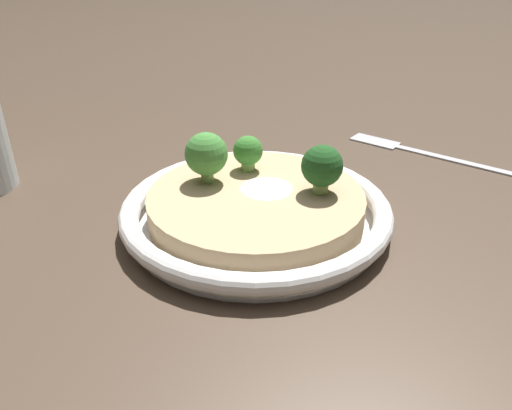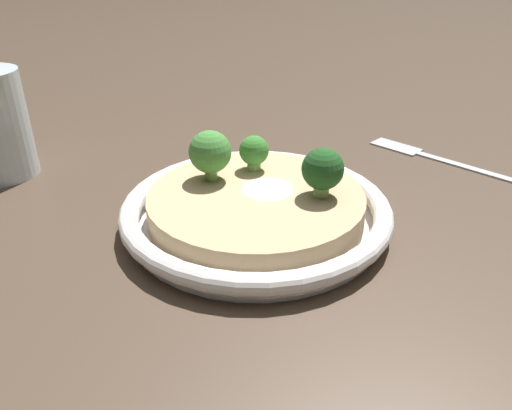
{
  "view_description": "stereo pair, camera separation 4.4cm",
  "coord_description": "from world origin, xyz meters",
  "views": [
    {
      "loc": [
        -0.27,
        -0.28,
        0.23
      ],
      "look_at": [
        0.0,
        0.0,
        0.02
      ],
      "focal_mm": 35.0,
      "sensor_mm": 36.0,
      "label": 1
    },
    {
      "loc": [
        -0.24,
        -0.31,
        0.23
      ],
      "look_at": [
        0.0,
        0.0,
        0.02
      ],
      "focal_mm": 35.0,
      "sensor_mm": 36.0,
      "label": 2
    }
  ],
  "objects": [
    {
      "name": "broccoli_back",
      "position": [
        0.03,
        0.04,
        0.05
      ],
      "size": [
        0.03,
        0.03,
        0.03
      ],
      "color": "#759E4C",
      "rests_on": "risotto_bowl"
    },
    {
      "name": "broccoli_back_left",
      "position": [
        -0.01,
        0.05,
        0.06
      ],
      "size": [
        0.04,
        0.04,
        0.05
      ],
      "color": "#759E4C",
      "rests_on": "risotto_bowl"
    },
    {
      "name": "ground_plane",
      "position": [
        0.0,
        0.0,
        0.0
      ],
      "size": [
        6.0,
        6.0,
        0.0
      ],
      "primitive_type": "plane",
      "color": "#47382B"
    },
    {
      "name": "broccoli_front_right",
      "position": [
        0.04,
        -0.04,
        0.06
      ],
      "size": [
        0.04,
        0.04,
        0.04
      ],
      "color": "#84A856",
      "rests_on": "risotto_bowl"
    },
    {
      "name": "fork_utensil",
      "position": [
        0.26,
        -0.01,
        0.0
      ],
      "size": [
        0.04,
        0.2,
        0.0
      ],
      "rotation": [
        0.0,
        0.0,
        1.71
      ],
      "color": "#B7B7BC",
      "rests_on": "ground_plane"
    },
    {
      "name": "risotto_bowl",
      "position": [
        0.0,
        0.0,
        0.02
      ],
      "size": [
        0.24,
        0.24,
        0.03
      ],
      "color": "white",
      "rests_on": "ground_plane"
    },
    {
      "name": "cheese_sprinkle",
      "position": [
        0.01,
        -0.0,
        0.04
      ],
      "size": [
        0.05,
        0.05,
        0.01
      ],
      "color": "white",
      "rests_on": "risotto_bowl"
    }
  ]
}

